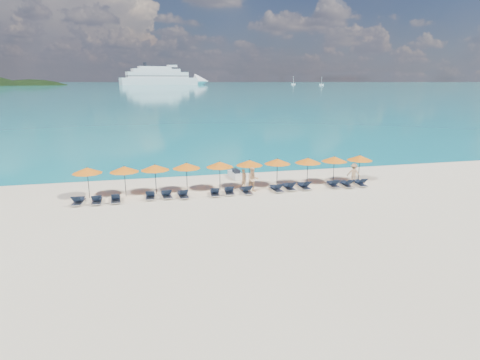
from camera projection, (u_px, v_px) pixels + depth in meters
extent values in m
plane|color=beige|center=(250.00, 208.00, 26.45)|extent=(1400.00, 1400.00, 0.00)
cube|color=#1FA9B2|center=(148.00, 84.00, 649.41)|extent=(1600.00, 1300.00, 0.01)
ellipsoid|color=black|center=(34.00, 112.00, 530.46)|extent=(162.00, 126.00, 85.50)
cube|color=silver|center=(159.00, 81.00, 555.70)|extent=(107.33, 45.33, 9.63)
cone|color=silver|center=(202.00, 81.00, 584.41)|extent=(25.84, 25.84, 21.18)
cube|color=silver|center=(158.00, 75.00, 552.70)|extent=(86.11, 37.20, 7.70)
cube|color=silver|center=(156.00, 71.00, 550.42)|extent=(67.18, 30.53, 4.81)
cube|color=silver|center=(155.00, 68.00, 548.60)|extent=(45.95, 22.39, 3.37)
cube|color=black|center=(158.00, 76.00, 553.06)|extent=(87.18, 37.65, 0.87)
cube|color=black|center=(158.00, 73.00, 552.23)|extent=(85.04, 36.74, 0.87)
cylinder|color=black|center=(145.00, 65.00, 541.65)|extent=(4.24, 4.24, 5.29)
cube|color=silver|center=(322.00, 85.00, 534.62)|extent=(6.06, 2.02, 1.62)
cylinder|color=silver|center=(322.00, 80.00, 533.34)|extent=(0.36, 0.36, 10.11)
cube|color=silver|center=(293.00, 84.00, 587.80)|extent=(6.22, 2.07, 1.66)
cylinder|color=silver|center=(293.00, 80.00, 586.48)|extent=(0.37, 0.37, 10.36)
cube|color=silver|center=(236.00, 175.00, 34.57)|extent=(1.00, 2.19, 0.49)
cube|color=black|center=(236.00, 171.00, 34.32)|extent=(0.53, 0.92, 0.31)
cylinder|color=black|center=(234.00, 168.00, 34.93)|extent=(0.49, 0.10, 0.05)
imported|color=tan|center=(244.00, 179.00, 31.29)|extent=(0.65, 0.61, 1.48)
imported|color=tan|center=(253.00, 180.00, 30.08)|extent=(0.94, 0.57, 1.90)
imported|color=tan|center=(354.00, 173.00, 32.69)|extent=(1.16, 1.00, 1.65)
cylinder|color=black|center=(88.00, 183.00, 28.55)|extent=(0.05, 0.05, 2.20)
cone|color=orange|center=(87.00, 170.00, 28.32)|extent=(2.10, 2.10, 0.42)
sphere|color=black|center=(87.00, 167.00, 28.27)|extent=(0.08, 0.08, 0.08)
cylinder|color=black|center=(125.00, 181.00, 28.96)|extent=(0.05, 0.05, 2.20)
cone|color=orange|center=(124.00, 169.00, 28.74)|extent=(2.10, 2.10, 0.42)
sphere|color=black|center=(124.00, 166.00, 28.68)|extent=(0.08, 0.08, 0.08)
cylinder|color=black|center=(156.00, 180.00, 29.52)|extent=(0.05, 0.05, 2.20)
cone|color=orange|center=(155.00, 167.00, 29.30)|extent=(2.10, 2.10, 0.42)
sphere|color=black|center=(155.00, 164.00, 29.24)|extent=(0.08, 0.08, 0.08)
cylinder|color=black|center=(187.00, 178.00, 30.09)|extent=(0.05, 0.05, 2.20)
cone|color=orange|center=(186.00, 166.00, 29.87)|extent=(2.10, 2.10, 0.42)
sphere|color=black|center=(186.00, 163.00, 29.81)|extent=(0.08, 0.08, 0.08)
cylinder|color=black|center=(220.00, 176.00, 30.55)|extent=(0.05, 0.05, 2.20)
cone|color=orange|center=(220.00, 164.00, 30.33)|extent=(2.10, 2.10, 0.42)
sphere|color=black|center=(220.00, 162.00, 30.27)|extent=(0.08, 0.08, 0.08)
cylinder|color=black|center=(249.00, 174.00, 31.15)|extent=(0.05, 0.05, 2.20)
cone|color=orange|center=(249.00, 163.00, 30.92)|extent=(2.10, 2.10, 0.42)
sphere|color=black|center=(249.00, 160.00, 30.87)|extent=(0.08, 0.08, 0.08)
cylinder|color=black|center=(277.00, 173.00, 31.68)|extent=(0.05, 0.05, 2.20)
cone|color=orange|center=(277.00, 161.00, 31.46)|extent=(2.10, 2.10, 0.42)
sphere|color=black|center=(277.00, 159.00, 31.40)|extent=(0.08, 0.08, 0.08)
cylinder|color=black|center=(307.00, 172.00, 32.01)|extent=(0.05, 0.05, 2.20)
cone|color=orange|center=(308.00, 160.00, 31.79)|extent=(2.10, 2.10, 0.42)
sphere|color=black|center=(308.00, 158.00, 31.74)|extent=(0.08, 0.08, 0.08)
cylinder|color=black|center=(334.00, 170.00, 32.59)|extent=(0.05, 0.05, 2.20)
cone|color=orange|center=(334.00, 159.00, 32.36)|extent=(2.10, 2.10, 0.42)
sphere|color=black|center=(335.00, 156.00, 32.31)|extent=(0.08, 0.08, 0.08)
cylinder|color=black|center=(359.00, 169.00, 33.08)|extent=(0.05, 0.05, 2.20)
cone|color=orange|center=(360.00, 158.00, 32.85)|extent=(2.10, 2.10, 0.42)
sphere|color=black|center=(360.00, 155.00, 32.80)|extent=(0.08, 0.08, 0.08)
cube|color=silver|center=(79.00, 202.00, 27.34)|extent=(0.79, 1.75, 0.06)
cube|color=black|center=(79.00, 199.00, 27.54)|extent=(0.66, 1.15, 0.04)
cube|color=black|center=(76.00, 199.00, 26.71)|extent=(0.60, 0.59, 0.43)
cube|color=silver|center=(97.00, 201.00, 27.54)|extent=(0.66, 1.72, 0.06)
cube|color=black|center=(97.00, 198.00, 27.73)|extent=(0.58, 1.11, 0.04)
cube|color=black|center=(96.00, 198.00, 26.92)|extent=(0.56, 0.55, 0.43)
cube|color=silver|center=(116.00, 200.00, 27.84)|extent=(0.72, 1.73, 0.06)
cube|color=black|center=(116.00, 197.00, 28.04)|extent=(0.62, 1.13, 0.04)
cube|color=black|center=(115.00, 196.00, 27.23)|extent=(0.58, 0.57, 0.43)
cube|color=silver|center=(150.00, 197.00, 28.63)|extent=(0.70, 1.73, 0.06)
cube|color=black|center=(150.00, 193.00, 28.83)|extent=(0.60, 1.12, 0.04)
cube|color=black|center=(150.00, 193.00, 28.01)|extent=(0.57, 0.56, 0.43)
cube|color=silver|center=(166.00, 196.00, 28.87)|extent=(0.79, 1.75, 0.06)
cube|color=black|center=(166.00, 193.00, 29.06)|extent=(0.66, 1.15, 0.04)
cube|color=black|center=(167.00, 192.00, 28.27)|extent=(0.60, 0.59, 0.43)
cube|color=silver|center=(183.00, 195.00, 28.89)|extent=(0.75, 1.74, 0.06)
cube|color=black|center=(182.00, 192.00, 29.08)|extent=(0.64, 1.14, 0.04)
cube|color=black|center=(184.00, 192.00, 28.28)|extent=(0.59, 0.58, 0.43)
cube|color=silver|center=(215.00, 193.00, 29.42)|extent=(0.77, 1.75, 0.06)
cube|color=black|center=(215.00, 190.00, 29.62)|extent=(0.65, 1.14, 0.04)
cube|color=black|center=(215.00, 190.00, 28.80)|extent=(0.60, 0.58, 0.43)
cube|color=silver|center=(229.00, 192.00, 29.77)|extent=(0.78, 1.75, 0.06)
cube|color=black|center=(229.00, 189.00, 29.97)|extent=(0.65, 1.15, 0.04)
cube|color=black|center=(230.00, 189.00, 29.14)|extent=(0.60, 0.59, 0.43)
cube|color=silver|center=(246.00, 191.00, 29.93)|extent=(0.71, 1.73, 0.06)
cube|color=black|center=(245.00, 189.00, 30.12)|extent=(0.61, 1.13, 0.04)
cube|color=black|center=(248.00, 188.00, 29.31)|extent=(0.58, 0.56, 0.43)
cube|color=silver|center=(276.00, 189.00, 30.46)|extent=(0.76, 1.75, 0.06)
cube|color=black|center=(275.00, 187.00, 30.65)|extent=(0.64, 1.14, 0.04)
cube|color=black|center=(279.00, 186.00, 29.86)|extent=(0.59, 0.58, 0.43)
cube|color=silver|center=(289.00, 188.00, 30.92)|extent=(0.63, 1.70, 0.06)
cube|color=black|center=(288.00, 185.00, 31.11)|extent=(0.55, 1.10, 0.04)
cube|color=black|center=(291.00, 184.00, 30.30)|extent=(0.55, 0.54, 0.43)
cube|color=silver|center=(304.00, 187.00, 31.16)|extent=(0.65, 1.71, 0.06)
cube|color=black|center=(303.00, 184.00, 31.35)|extent=(0.57, 1.11, 0.04)
cube|color=black|center=(307.00, 184.00, 30.53)|extent=(0.56, 0.55, 0.43)
cube|color=silver|center=(333.00, 185.00, 31.68)|extent=(0.73, 1.74, 0.06)
cube|color=black|center=(332.00, 182.00, 31.88)|extent=(0.62, 1.13, 0.04)
cube|color=black|center=(336.00, 182.00, 31.05)|extent=(0.59, 0.57, 0.43)
cube|color=silver|center=(346.00, 185.00, 31.74)|extent=(0.65, 1.71, 0.06)
cube|color=black|center=(345.00, 182.00, 31.94)|extent=(0.57, 1.11, 0.04)
cube|color=black|center=(350.00, 182.00, 31.12)|extent=(0.56, 0.55, 0.43)
cube|color=silver|center=(360.00, 184.00, 32.07)|extent=(0.74, 1.74, 0.06)
cube|color=black|center=(359.00, 181.00, 32.27)|extent=(0.63, 1.14, 0.04)
cube|color=black|center=(363.00, 181.00, 31.44)|extent=(0.59, 0.57, 0.43)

